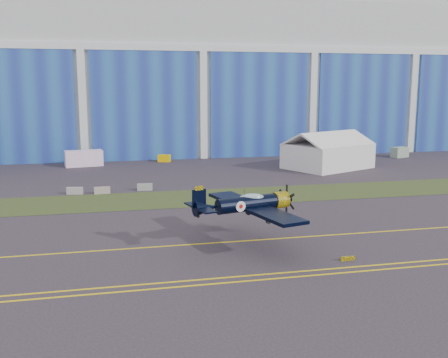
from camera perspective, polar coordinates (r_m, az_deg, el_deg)
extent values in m
plane|color=#362E37|center=(50.62, -16.50, -6.02)|extent=(260.00, 260.00, 0.00)
cube|color=#475128|center=(64.18, -15.78, -2.58)|extent=(260.00, 10.00, 0.02)
cube|color=silver|center=(120.67, -14.85, 10.40)|extent=(220.00, 45.00, 30.00)
cube|color=#253B9B|center=(97.94, -15.11, 7.60)|extent=(220.00, 0.60, 20.00)
cube|color=silver|center=(98.06, -15.41, 13.79)|extent=(220.00, 0.70, 1.20)
cube|color=yellow|center=(45.84, -16.86, -7.71)|extent=(200.00, 0.20, 0.02)
cube|color=yellow|center=(36.92, -17.83, -12.16)|extent=(80.00, 0.20, 0.02)
cube|color=yellow|center=(37.85, -17.70, -11.60)|extent=(80.00, 0.20, 0.02)
cube|color=yellow|center=(43.19, 13.31, -8.42)|extent=(1.20, 0.15, 0.35)
cube|color=#F1CAF2|center=(93.60, -15.01, 2.19)|extent=(6.60, 3.50, 2.72)
cube|color=#F1BF00|center=(96.43, -6.53, 2.26)|extent=(2.50, 1.98, 1.27)
cube|color=gray|center=(107.29, 18.58, 2.78)|extent=(3.71, 2.73, 1.99)
cube|color=#9E949A|center=(69.70, -15.93, -1.24)|extent=(2.07, 0.94, 0.90)
cube|color=gray|center=(69.06, -13.13, -1.22)|extent=(2.04, 0.76, 0.90)
cube|color=gray|center=(70.28, -8.62, -0.87)|extent=(2.03, 0.73, 0.90)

